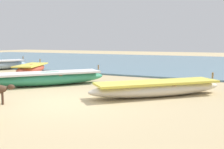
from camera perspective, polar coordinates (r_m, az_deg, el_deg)
ground at (r=7.78m, az=-9.34°, el=-5.75°), size 80.00×80.00×0.00m
sea_water at (r=22.68m, az=14.94°, el=2.48°), size 60.00×20.00×0.08m
fishing_boat_2 at (r=8.58m, az=9.63°, el=-2.82°), size 3.86×3.87×0.67m
fishing_boat_3 at (r=15.13m, az=-16.69°, el=1.22°), size 2.16×3.31×0.70m
fishing_boat_6 at (r=10.88m, az=-13.02°, el=-0.70°), size 3.69×4.12×0.73m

